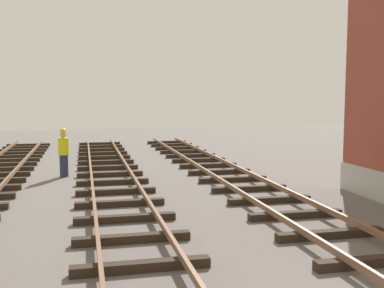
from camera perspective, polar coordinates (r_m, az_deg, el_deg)
track_worker_foreground at (r=18.54m, az=-15.37°, el=-1.03°), size 0.40×0.40×1.87m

